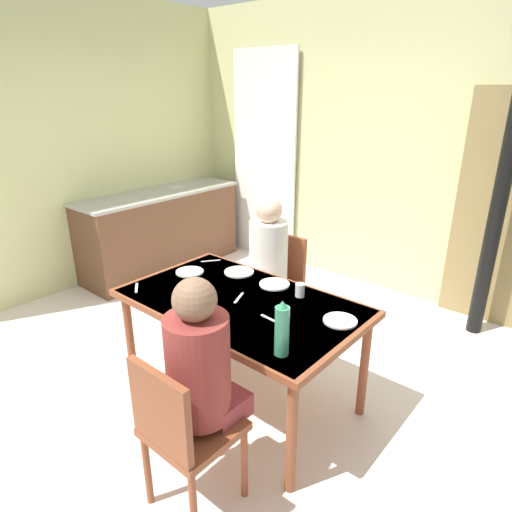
# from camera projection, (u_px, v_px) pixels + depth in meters

# --- Properties ---
(ground_plane) EXTENTS (5.89, 5.89, 0.00)m
(ground_plane) POSITION_uv_depth(u_px,v_px,m) (212.00, 373.00, 3.24)
(ground_plane) COLOR silver
(wall_back) EXTENTS (4.72, 0.10, 2.85)m
(wall_back) POSITION_uv_depth(u_px,v_px,m) (371.00, 147.00, 4.34)
(wall_back) COLOR #C8C88C
(wall_back) RESTS_ON ground_plane
(wall_left) EXTENTS (0.10, 3.40, 2.85)m
(wall_left) POSITION_uv_depth(u_px,v_px,m) (93.00, 145.00, 4.50)
(wall_left) COLOR #C9CB8B
(wall_left) RESTS_ON ground_plane
(door_wooden) EXTENTS (0.80, 0.05, 2.00)m
(door_wooden) POSITION_uv_depth(u_px,v_px,m) (505.00, 213.00, 3.65)
(door_wooden) COLOR olive
(door_wooden) RESTS_ON ground_plane
(stove_pipe_column) EXTENTS (0.12, 0.12, 2.85)m
(stove_pipe_column) POSITION_uv_depth(u_px,v_px,m) (507.00, 166.00, 3.31)
(stove_pipe_column) COLOR black
(stove_pipe_column) RESTS_ON ground_plane
(curtain_panel) EXTENTS (0.90, 0.03, 2.39)m
(curtain_panel) POSITION_uv_depth(u_px,v_px,m) (264.00, 159.00, 5.14)
(curtain_panel) COLOR white
(curtain_panel) RESTS_ON ground_plane
(kitchen_counter) EXTENTS (0.61, 1.91, 0.91)m
(kitchen_counter) POSITION_uv_depth(u_px,v_px,m) (161.00, 230.00, 5.02)
(kitchen_counter) COLOR brown
(kitchen_counter) RESTS_ON ground_plane
(dining_table) EXTENTS (1.52, 0.91, 0.74)m
(dining_table) POSITION_uv_depth(u_px,v_px,m) (241.00, 310.00, 2.76)
(dining_table) COLOR brown
(dining_table) RESTS_ON ground_plane
(chair_near_diner) EXTENTS (0.40, 0.40, 0.87)m
(chair_near_diner) POSITION_uv_depth(u_px,v_px,m) (182.00, 429.00, 2.03)
(chair_near_diner) COLOR brown
(chair_near_diner) RESTS_ON ground_plane
(chair_far_diner) EXTENTS (0.40, 0.40, 0.87)m
(chair_far_diner) POSITION_uv_depth(u_px,v_px,m) (277.00, 281.00, 3.59)
(chair_far_diner) COLOR brown
(chair_far_diner) RESTS_ON ground_plane
(person_near_diner) EXTENTS (0.30, 0.37, 0.77)m
(person_near_diner) POSITION_uv_depth(u_px,v_px,m) (200.00, 364.00, 2.02)
(person_near_diner) COLOR brown
(person_near_diner) RESTS_ON ground_plane
(person_far_diner) EXTENTS (0.30, 0.37, 0.77)m
(person_far_diner) POSITION_uv_depth(u_px,v_px,m) (267.00, 253.00, 3.39)
(person_far_diner) COLOR silver
(person_far_diner) RESTS_ON ground_plane
(water_bottle_green_near) EXTENTS (0.07, 0.07, 0.29)m
(water_bottle_green_near) POSITION_uv_depth(u_px,v_px,m) (282.00, 329.00, 2.13)
(water_bottle_green_near) COLOR #388B66
(water_bottle_green_near) RESTS_ON dining_table
(dinner_plate_near_left) EXTENTS (0.19, 0.19, 0.01)m
(dinner_plate_near_left) POSITION_uv_depth(u_px,v_px,m) (340.00, 321.00, 2.48)
(dinner_plate_near_left) COLOR white
(dinner_plate_near_left) RESTS_ON dining_table
(dinner_plate_near_right) EXTENTS (0.21, 0.21, 0.01)m
(dinner_plate_near_right) POSITION_uv_depth(u_px,v_px,m) (239.00, 272.00, 3.13)
(dinner_plate_near_right) COLOR white
(dinner_plate_near_right) RESTS_ON dining_table
(dinner_plate_far_center) EXTENTS (0.20, 0.20, 0.01)m
(dinner_plate_far_center) POSITION_uv_depth(u_px,v_px,m) (190.00, 272.00, 3.13)
(dinner_plate_far_center) COLOR white
(dinner_plate_far_center) RESTS_ON dining_table
(dinner_plate_far_side) EXTENTS (0.20, 0.20, 0.01)m
(dinner_plate_far_side) POSITION_uv_depth(u_px,v_px,m) (274.00, 284.00, 2.94)
(dinner_plate_far_side) COLOR white
(dinner_plate_far_side) RESTS_ON dining_table
(drinking_glass_by_near_diner) EXTENTS (0.06, 0.06, 0.09)m
(drinking_glass_by_near_diner) POSITION_uv_depth(u_px,v_px,m) (300.00, 290.00, 2.76)
(drinking_glass_by_near_diner) COLOR silver
(drinking_glass_by_near_diner) RESTS_ON dining_table
(cutlery_knife_near) EXTENTS (0.07, 0.14, 0.00)m
(cutlery_knife_near) POSITION_uv_depth(u_px,v_px,m) (239.00, 298.00, 2.75)
(cutlery_knife_near) COLOR silver
(cutlery_knife_near) RESTS_ON dining_table
(cutlery_fork_near) EXTENTS (0.15, 0.03, 0.00)m
(cutlery_fork_near) POSITION_uv_depth(u_px,v_px,m) (271.00, 319.00, 2.50)
(cutlery_fork_near) COLOR silver
(cutlery_fork_near) RESTS_ON dining_table
(cutlery_knife_far) EXTENTS (0.10, 0.13, 0.00)m
(cutlery_knife_far) POSITION_uv_depth(u_px,v_px,m) (211.00, 261.00, 3.34)
(cutlery_knife_far) COLOR silver
(cutlery_knife_far) RESTS_ON dining_table
(cutlery_fork_far) EXTENTS (0.13, 0.10, 0.00)m
(cutlery_fork_far) POSITION_uv_depth(u_px,v_px,m) (136.00, 288.00, 2.89)
(cutlery_fork_far) COLOR silver
(cutlery_fork_far) RESTS_ON dining_table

